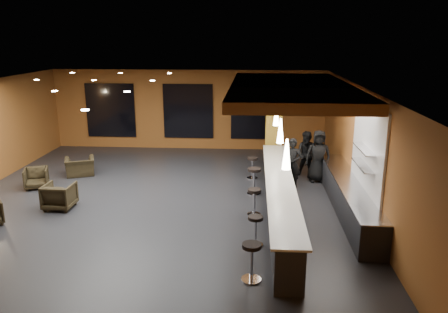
# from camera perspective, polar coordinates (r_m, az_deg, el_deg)

# --- Properties ---
(floor) EXTENTS (12.00, 13.00, 0.10)m
(floor) POSITION_cam_1_polar(r_m,az_deg,el_deg) (13.77, -8.52, -5.83)
(floor) COLOR black
(floor) RESTS_ON ground
(ceiling) EXTENTS (12.00, 13.00, 0.10)m
(ceiling) POSITION_cam_1_polar(r_m,az_deg,el_deg) (12.91, -9.16, 9.23)
(ceiling) COLOR black
(wall_back) EXTENTS (12.00, 0.10, 3.50)m
(wall_back) POSITION_cam_1_polar(r_m,az_deg,el_deg) (19.54, -4.66, 6.11)
(wall_back) COLOR brown
(wall_back) RESTS_ON floor
(wall_front) EXTENTS (12.00, 0.10, 3.50)m
(wall_front) POSITION_cam_1_polar(r_m,az_deg,el_deg) (7.34, -20.15, -11.03)
(wall_front) COLOR brown
(wall_front) RESTS_ON floor
(wall_right) EXTENTS (0.10, 13.00, 3.50)m
(wall_right) POSITION_cam_1_polar(r_m,az_deg,el_deg) (13.28, 17.56, 0.98)
(wall_right) COLOR brown
(wall_right) RESTS_ON floor
(wood_soffit) EXTENTS (3.60, 8.00, 0.28)m
(wood_soffit) POSITION_cam_1_polar(r_m,az_deg,el_deg) (13.64, 8.66, 8.78)
(wood_soffit) COLOR #9C602D
(wood_soffit) RESTS_ON ceiling
(window_left) EXTENTS (2.20, 0.06, 2.40)m
(window_left) POSITION_cam_1_polar(r_m,az_deg,el_deg) (20.26, -14.59, 5.86)
(window_left) COLOR black
(window_left) RESTS_ON wall_back
(window_center) EXTENTS (2.20, 0.06, 2.40)m
(window_center) POSITION_cam_1_polar(r_m,az_deg,el_deg) (19.44, -4.70, 5.91)
(window_center) COLOR black
(window_center) RESTS_ON wall_back
(window_right) EXTENTS (2.20, 0.06, 2.40)m
(window_right) POSITION_cam_1_polar(r_m,az_deg,el_deg) (19.22, 4.22, 5.81)
(window_right) COLOR black
(window_right) RESTS_ON wall_back
(tile_backsplash) EXTENTS (0.06, 3.20, 2.40)m
(tile_backsplash) POSITION_cam_1_polar(r_m,az_deg,el_deg) (12.26, 18.29, 0.95)
(tile_backsplash) COLOR white
(tile_backsplash) RESTS_ON wall_right
(bar_counter) EXTENTS (0.60, 8.00, 1.00)m
(bar_counter) POSITION_cam_1_polar(r_m,az_deg,el_deg) (12.35, 7.21, -5.58)
(bar_counter) COLOR black
(bar_counter) RESTS_ON floor
(bar_top) EXTENTS (0.78, 8.10, 0.05)m
(bar_top) POSITION_cam_1_polar(r_m,az_deg,el_deg) (12.17, 7.29, -3.27)
(bar_top) COLOR beige
(bar_top) RESTS_ON bar_counter
(prep_counter) EXTENTS (0.70, 6.00, 0.86)m
(prep_counter) POSITION_cam_1_polar(r_m,az_deg,el_deg) (13.11, 15.88, -5.13)
(prep_counter) COLOR black
(prep_counter) RESTS_ON floor
(prep_top) EXTENTS (0.72, 6.00, 0.03)m
(prep_top) POSITION_cam_1_polar(r_m,az_deg,el_deg) (12.96, 16.02, -3.24)
(prep_top) COLOR silver
(prep_top) RESTS_ON prep_counter
(wall_shelf_lower) EXTENTS (0.30, 1.50, 0.03)m
(wall_shelf_lower) POSITION_cam_1_polar(r_m,az_deg,el_deg) (12.14, 17.71, -1.10)
(wall_shelf_lower) COLOR silver
(wall_shelf_lower) RESTS_ON wall_right
(wall_shelf_upper) EXTENTS (0.30, 1.50, 0.03)m
(wall_shelf_upper) POSITION_cam_1_polar(r_m,az_deg,el_deg) (12.03, 17.89, 0.95)
(wall_shelf_upper) COLOR silver
(wall_shelf_upper) RESTS_ON wall_right
(column) EXTENTS (0.60, 0.60, 3.50)m
(column) POSITION_cam_1_polar(r_m,az_deg,el_deg) (16.43, 6.52, 4.28)
(column) COLOR #A57D25
(column) RESTS_ON floor
(pendant_0) EXTENTS (0.20, 0.20, 0.70)m
(pendant_0) POSITION_cam_1_polar(r_m,az_deg,el_deg) (9.88, 8.17, 0.29)
(pendant_0) COLOR white
(pendant_0) RESTS_ON wood_soffit
(pendant_1) EXTENTS (0.20, 0.20, 0.70)m
(pendant_1) POSITION_cam_1_polar(r_m,az_deg,el_deg) (12.30, 7.38, 3.33)
(pendant_1) COLOR white
(pendant_1) RESTS_ON wood_soffit
(pendant_2) EXTENTS (0.20, 0.20, 0.70)m
(pendant_2) POSITION_cam_1_polar(r_m,az_deg,el_deg) (14.75, 6.84, 5.37)
(pendant_2) COLOR white
(pendant_2) RESTS_ON wood_soffit
(staff_a) EXTENTS (0.71, 0.59, 1.67)m
(staff_a) POSITION_cam_1_polar(r_m,az_deg,el_deg) (14.64, 8.90, -0.87)
(staff_a) COLOR black
(staff_a) RESTS_ON floor
(staff_b) EXTENTS (0.99, 0.88, 1.68)m
(staff_b) POSITION_cam_1_polar(r_m,az_deg,el_deg) (15.78, 10.80, 0.25)
(staff_b) COLOR black
(staff_b) RESTS_ON floor
(staff_c) EXTENTS (0.89, 0.58, 1.82)m
(staff_c) POSITION_cam_1_polar(r_m,az_deg,el_deg) (15.39, 12.21, 0.05)
(staff_c) COLOR black
(staff_c) RESTS_ON floor
(armchair_b) EXTENTS (0.83, 0.85, 0.76)m
(armchair_b) POSITION_cam_1_polar(r_m,az_deg,el_deg) (13.73, -20.69, -4.83)
(armchair_b) COLOR black
(armchair_b) RESTS_ON floor
(armchair_c) EXTENTS (0.94, 0.96, 0.68)m
(armchair_c) POSITION_cam_1_polar(r_m,az_deg,el_deg) (15.84, -23.32, -2.60)
(armchair_c) COLOR black
(armchair_c) RESTS_ON floor
(armchair_d) EXTENTS (1.26, 1.19, 0.65)m
(armchair_d) POSITION_cam_1_polar(r_m,az_deg,el_deg) (16.71, -18.30, -1.25)
(armchair_d) COLOR black
(armchair_d) RESTS_ON floor
(bar_stool_0) EXTENTS (0.42, 0.42, 0.83)m
(bar_stool_0) POSITION_cam_1_polar(r_m,az_deg,el_deg) (9.20, 3.62, -12.98)
(bar_stool_0) COLOR silver
(bar_stool_0) RESTS_ON floor
(bar_stool_1) EXTENTS (0.38, 0.38, 0.76)m
(bar_stool_1) POSITION_cam_1_polar(r_m,az_deg,el_deg) (10.63, 4.12, -9.16)
(bar_stool_1) COLOR silver
(bar_stool_1) RESTS_ON floor
(bar_stool_2) EXTENTS (0.39, 0.39, 0.78)m
(bar_stool_2) POSITION_cam_1_polar(r_m,az_deg,el_deg) (12.35, 3.98, -5.50)
(bar_stool_2) COLOR silver
(bar_stool_2) RESTS_ON floor
(bar_stool_3) EXTENTS (0.44, 0.44, 0.86)m
(bar_stool_3) POSITION_cam_1_polar(r_m,az_deg,el_deg) (13.94, 3.96, -2.77)
(bar_stool_3) COLOR silver
(bar_stool_3) RESTS_ON floor
(bar_stool_4) EXTENTS (0.39, 0.39, 0.77)m
(bar_stool_4) POSITION_cam_1_polar(r_m,az_deg,el_deg) (15.49, 3.74, -1.12)
(bar_stool_4) COLOR silver
(bar_stool_4) RESTS_ON floor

